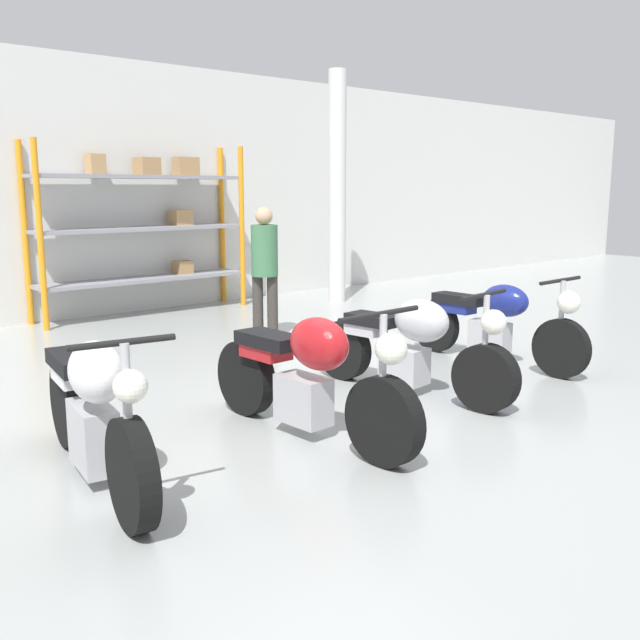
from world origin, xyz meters
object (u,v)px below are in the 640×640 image
object	(u,v)px
person_browsing	(265,263)
motorcycle_red	(309,375)
motorcycle_silver	(411,346)
motorcycle_blue	(496,320)
motorcycle_white	(94,409)
shelving_rack	(146,221)

from	to	relation	value
person_browsing	motorcycle_red	bearing A→B (deg)	15.29
motorcycle_red	motorcycle_silver	size ratio (longest dim) A/B	1.00
motorcycle_red	motorcycle_blue	world-z (taller)	motorcycle_red
motorcycle_white	motorcycle_red	bearing A→B (deg)	89.77
motorcycle_silver	motorcycle_blue	xyz separation A→B (m)	(1.50, 0.17, 0.02)
shelving_rack	motorcycle_silver	world-z (taller)	shelving_rack
shelving_rack	motorcycle_red	world-z (taller)	shelving_rack
motorcycle_white	motorcycle_red	world-z (taller)	motorcycle_white
shelving_rack	motorcycle_blue	size ratio (longest dim) A/B	1.49
shelving_rack	person_browsing	xyz separation A→B (m)	(0.21, -2.56, -0.42)
motorcycle_silver	motorcycle_blue	distance (m)	1.51
motorcycle_white	motorcycle_blue	xyz separation A→B (m)	(4.41, 0.19, -0.01)
motorcycle_red	person_browsing	distance (m)	3.57
motorcycle_silver	motorcycle_blue	size ratio (longest dim) A/B	0.99
motorcycle_silver	motorcycle_white	bearing A→B (deg)	-96.26
person_browsing	motorcycle_blue	bearing A→B (deg)	68.73
shelving_rack	motorcycle_red	distance (m)	5.88
shelving_rack	motorcycle_red	bearing A→B (deg)	-106.40
motorcycle_red	motorcycle_silver	distance (m)	1.42
motorcycle_silver	shelving_rack	bearing A→B (deg)	170.90
motorcycle_white	motorcycle_silver	distance (m)	2.92
motorcycle_red	motorcycle_blue	bearing A→B (deg)	96.54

